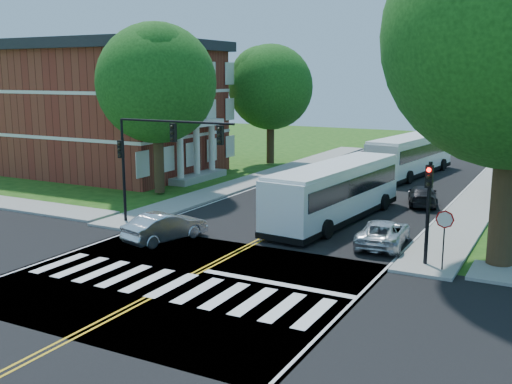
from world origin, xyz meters
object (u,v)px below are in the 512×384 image
Objects in this scene: hatchback at (165,227)px; bus_lead at (336,191)px; signal_nw at (157,147)px; suv at (383,233)px; signal_ne at (428,199)px; dark_sedan at (423,195)px; bus_follow at (411,155)px.

bus_lead is at bearing -111.52° from hatchback.
signal_nw is at bearing 43.58° from bus_lead.
suv is at bearing -141.43° from hatchback.
signal_ne is at bearing 0.05° from signal_nw.
signal_nw is at bearing 34.10° from dark_sedan.
signal_ne is 8.89m from bus_lead.
suv is 1.07× the size of dark_sedan.
hatchback is at bearing 42.66° from dark_sedan.
signal_nw is 1.58× the size of suv.
bus_lead reaches higher than hatchback.
signal_nw is at bearing 79.28° from bus_follow.
signal_ne reaches higher than bus_lead.
dark_sedan is at bearing 48.42° from signal_nw.
suv is at bearing 78.04° from dark_sedan.
bus_lead is at bearing 97.38° from bus_follow.
signal_ne reaches higher than bus_follow.
hatchback is at bearing 58.50° from bus_lead.
signal_ne is at bearing -156.27° from hatchback.
bus_follow is 2.93× the size of hatchback.
bus_follow is 26.11m from hatchback.
signal_nw reaches higher than suv.
bus_follow is at bearing -85.65° from suv.
signal_nw reaches higher than bus_follow.
signal_nw is 24.94m from bus_follow.
signal_nw is 12.37m from suv.
bus_lead is at bearing 47.63° from dark_sedan.
suv is at bearing 11.69° from signal_nw.
bus_follow is at bearing -86.89° from dark_sedan.
bus_lead is at bearing -49.99° from suv.
signal_nw reaches higher than dark_sedan.
signal_ne is 13.08m from dark_sedan.
bus_follow is at bearing 105.18° from signal_ne.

